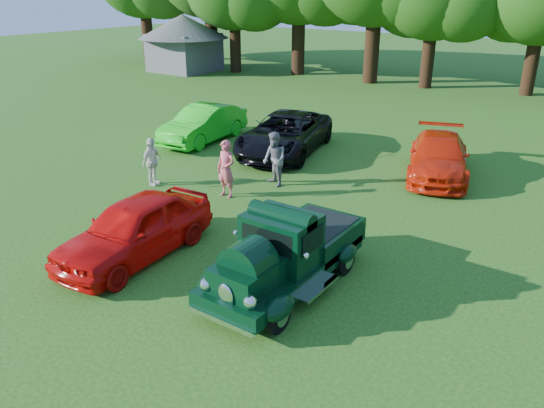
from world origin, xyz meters
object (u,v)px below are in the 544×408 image
Objects in this scene: back_car_lime at (203,124)px; spectator_pink at (226,169)px; red_convertible at (135,228)px; back_car_black at (285,134)px; spectator_grey at (274,159)px; spectator_white at (152,162)px; back_car_orange at (439,156)px; gazebo at (184,36)px; hero_pickup at (287,254)px.

spectator_pink reaches higher than back_car_lime.
red_convertible is 0.96× the size of back_car_lime.
back_car_black is 3.10× the size of spectator_grey.
spectator_white is at bearing -165.54° from spectator_pink.
back_car_lime is at bearing 169.80° from back_car_orange.
gazebo is at bearing 127.56° from red_convertible.
back_car_lime is 2.52× the size of spectator_grey.
spectator_grey reaches higher than hero_pickup.
spectator_pink is at bearing -43.66° from gazebo.
back_car_lime is (-8.81, 7.30, -0.02)m from hero_pickup.
spectator_pink is (-0.68, 4.08, 0.15)m from red_convertible.
back_car_orange is 0.70× the size of gazebo.
back_car_orange is 25.72m from gazebo.
red_convertible is at bearing -78.64° from spectator_pink.
spectator_grey is 24.65m from gazebo.
red_convertible is at bearing -61.29° from spectator_grey.
spectator_white is (-1.47, -5.22, 0.03)m from back_car_black.
back_car_orange is (5.52, 0.76, -0.08)m from back_car_black.
spectator_white reaches higher than back_car_lime.
spectator_pink is at bearing -147.91° from back_car_orange.
gazebo is at bearing 138.21° from spectator_pink.
gazebo reaches higher than hero_pickup.
hero_pickup reaches higher than red_convertible.
spectator_grey is (-3.85, -3.84, 0.19)m from back_car_orange.
back_car_lime is 0.81× the size of back_car_black.
red_convertible is 4.76m from spectator_white.
spectator_white reaches higher than back_car_black.
red_convertible is 28.65m from gazebo.
spectator_pink is 1.13× the size of spectator_white.
gazebo is at bearing 168.15° from spectator_grey.
red_convertible is at bearing -92.51° from back_car_black.
back_car_black is 5.43m from spectator_white.
spectator_grey is 3.80m from spectator_white.
back_car_lime is 9.15m from back_car_orange.
red_convertible is 0.78× the size of back_car_black.
hero_pickup reaches higher than back_car_orange.
back_car_orange is at bearing -27.80° from gazebo.
back_car_black reaches higher than back_car_orange.
gazebo is (-22.69, 11.97, 1.75)m from back_car_orange.
hero_pickup is 5.29m from spectator_pink.
spectator_white is at bearing -48.82° from gazebo.
back_car_lime is at bearing 140.36° from hero_pickup.
spectator_grey is at bearing -75.21° from back_car_black.
hero_pickup is 5.97m from spectator_grey.
back_car_orange is (9.05, 1.30, -0.05)m from back_car_lime.
back_car_orange is at bearing 73.08° from spectator_grey.
hero_pickup is 1.00× the size of back_car_lime.
spectator_white is at bearing -119.42° from back_car_black.
back_car_orange is 2.66× the size of spectator_grey.
back_car_orange is at bearing -62.00° from spectator_white.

